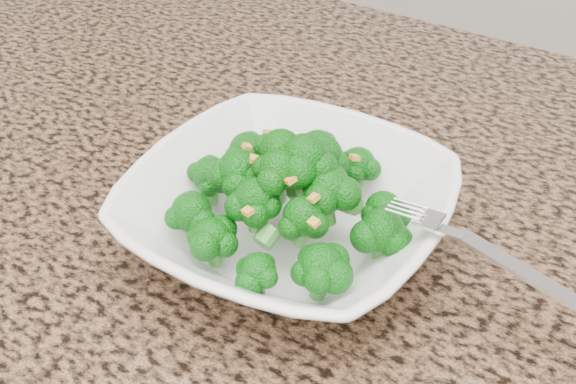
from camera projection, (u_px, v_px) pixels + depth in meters
The scene contains 5 objects.
granite_counter at pixel (257, 326), 0.52m from camera, with size 1.64×1.04×0.03m, color brown.
bowl at pixel (288, 213), 0.56m from camera, with size 0.24×0.24×0.06m, color white.
broccoli_pile at pixel (288, 148), 0.52m from camera, with size 0.21×0.21×0.06m, color #0B640B, non-canonical shape.
garlic_topping at pixel (288, 107), 0.50m from camera, with size 0.13×0.13×0.01m, color gold, non-canonical shape.
fork at pixel (455, 235), 0.48m from camera, with size 0.17×0.03×0.01m, color silver, non-canonical shape.
Camera 1 is at (0.21, 0.01, 1.28)m, focal length 45.00 mm.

